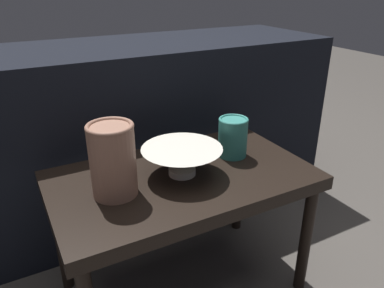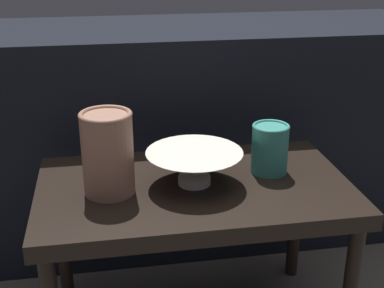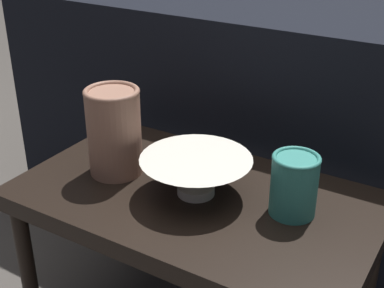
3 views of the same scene
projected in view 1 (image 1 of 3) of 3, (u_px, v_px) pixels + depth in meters
ground_plane at (184, 285)px, 1.25m from camera, size 8.00×8.00×0.00m
table at (182, 189)px, 1.09m from camera, size 0.74×0.44×0.42m
couch_backdrop at (123, 133)px, 1.54m from camera, size 1.72×0.50×0.71m
bowl at (183, 158)px, 1.06m from camera, size 0.23×0.23×0.08m
vase_textured_left at (113, 159)px, 0.94m from camera, size 0.12×0.12×0.19m
vase_colorful_right at (233, 136)px, 1.16m from camera, size 0.09×0.09×0.12m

